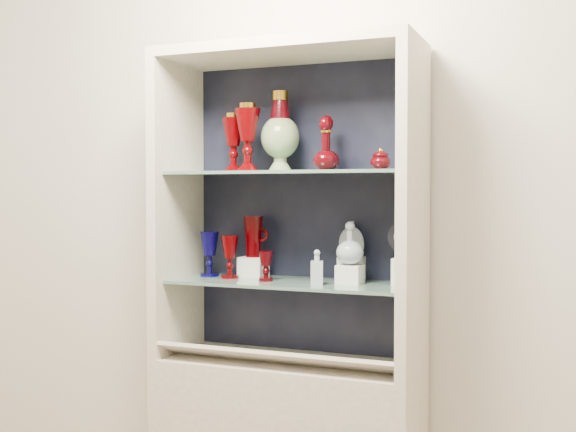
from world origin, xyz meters
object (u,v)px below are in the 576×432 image
at_px(cameo_medallion, 404,238).
at_px(ruby_pitcher, 253,237).
at_px(pedestal_lamp_left, 233,143).
at_px(pedestal_lamp_right, 248,137).
at_px(enamel_urn, 280,132).
at_px(ruby_goblet_tall, 230,257).
at_px(lidded_bowl, 380,159).
at_px(cobalt_goblet, 210,254).
at_px(ruby_goblet_small, 266,266).
at_px(flat_flask, 352,238).
at_px(ruby_decanter_b, 327,142).
at_px(clear_round_decanter, 350,244).
at_px(ruby_decanter_a, 325,140).
at_px(clear_square_bottle, 317,267).

bearing_deg(cameo_medallion, ruby_pitcher, 172.33).
bearing_deg(pedestal_lamp_left, cameo_medallion, -0.51).
xyz_separation_m(pedestal_lamp_right, ruby_pitcher, (-0.02, 0.10, -0.39)).
bearing_deg(pedestal_lamp_left, enamel_urn, 5.37).
bearing_deg(ruby_goblet_tall, ruby_pitcher, 47.61).
xyz_separation_m(lidded_bowl, cobalt_goblet, (-0.72, 0.04, -0.37)).
xyz_separation_m(pedestal_lamp_right, cobalt_goblet, (-0.19, 0.05, -0.46)).
distance_m(ruby_goblet_small, flat_flask, 0.35).
relative_size(pedestal_lamp_left, ruby_decanter_b, 1.04).
height_order(ruby_goblet_tall, clear_round_decanter, clear_round_decanter).
relative_size(ruby_goblet_small, ruby_pitcher, 0.70).
bearing_deg(pedestal_lamp_left, ruby_decanter_a, -10.72).
bearing_deg(cameo_medallion, pedestal_lamp_left, 175.63).
distance_m(enamel_urn, ruby_decanter_a, 0.24).
height_order(enamel_urn, cobalt_goblet, enamel_urn).
xyz_separation_m(pedestal_lamp_left, pedestal_lamp_right, (0.09, -0.07, 0.01)).
height_order(ruby_decanter_a, ruby_goblet_tall, ruby_decanter_a).
relative_size(pedestal_lamp_left, clear_round_decanter, 1.52).
distance_m(pedestal_lamp_right, flat_flask, 0.56).
distance_m(pedestal_lamp_right, clear_round_decanter, 0.57).
bearing_deg(cobalt_goblet, clear_square_bottle, -10.05).
bearing_deg(cameo_medallion, ruby_goblet_small, -176.93).
relative_size(ruby_decanter_a, ruby_decanter_b, 0.98).
distance_m(ruby_decanter_b, ruby_goblet_small, 0.53).
height_order(ruby_goblet_tall, ruby_pitcher, ruby_pitcher).
distance_m(enamel_urn, clear_square_bottle, 0.56).
bearing_deg(ruby_decanter_b, cameo_medallion, -4.01).
xyz_separation_m(pedestal_lamp_right, enamel_urn, (0.10, 0.08, 0.03)).
distance_m(pedestal_lamp_left, cobalt_goblet, 0.46).
relative_size(lidded_bowl, ruby_pitcher, 0.50).
distance_m(clear_round_decanter, cameo_medallion, 0.20).
distance_m(pedestal_lamp_right, clear_square_bottle, 0.57).
xyz_separation_m(ruby_decanter_a, cobalt_goblet, (-0.51, 0.06, -0.44)).
bearing_deg(pedestal_lamp_right, clear_round_decanter, 5.68).
relative_size(enamel_urn, clear_round_decanter, 2.04).
bearing_deg(flat_flask, ruby_goblet_small, -152.58).
bearing_deg(clear_round_decanter, ruby_goblet_tall, -178.37).
bearing_deg(flat_flask, ruby_pitcher, -172.93).
bearing_deg(cobalt_goblet, pedestal_lamp_right, -14.34).
xyz_separation_m(pedestal_lamp_right, ruby_goblet_small, (0.08, -0.00, -0.49)).
xyz_separation_m(pedestal_lamp_left, lidded_bowl, (0.62, -0.06, -0.08)).
distance_m(cobalt_goblet, ruby_goblet_small, 0.28).
bearing_deg(lidded_bowl, ruby_goblet_small, -178.89).
distance_m(ruby_pitcher, clear_square_bottle, 0.36).
height_order(cobalt_goblet, ruby_pitcher, ruby_pitcher).
height_order(pedestal_lamp_left, ruby_decanter_b, pedestal_lamp_left).
bearing_deg(lidded_bowl, ruby_goblet_tall, 178.00).
bearing_deg(ruby_decanter_b, ruby_pitcher, 176.38).
height_order(ruby_pitcher, clear_round_decanter, ruby_pitcher).
relative_size(cobalt_goblet, ruby_goblet_tall, 1.07).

